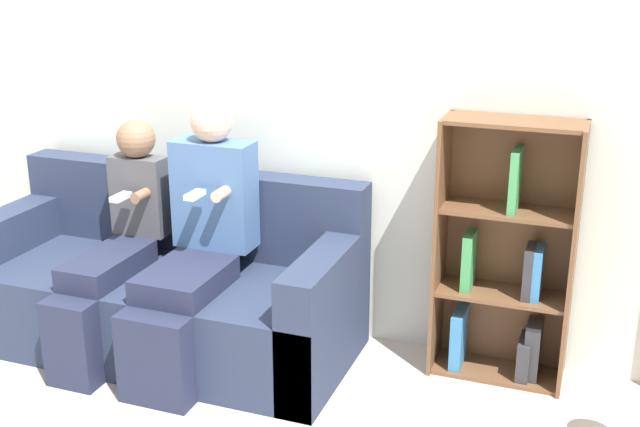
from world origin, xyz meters
TOP-DOWN VIEW (x-y plane):
  - ground_plane at (0.00, 0.00)m, footprint 14.00×14.00m
  - back_wall at (0.00, 0.93)m, footprint 10.00×0.06m
  - couch at (-0.34, 0.50)m, footprint 1.85×0.80m
  - adult_seated at (-0.10, 0.40)m, footprint 0.38×0.75m
  - child_seated at (-0.53, 0.37)m, footprint 0.28×0.77m
  - bookshelf at (1.24, 0.79)m, footprint 0.59×0.27m

SIDE VIEW (x-z plane):
  - ground_plane at x=0.00m, z-range 0.00..0.00m
  - couch at x=-0.34m, z-range -0.13..0.69m
  - bookshelf at x=1.24m, z-range -0.06..1.12m
  - child_seated at x=-0.53m, z-range 0.01..1.09m
  - adult_seated at x=-0.10m, z-range 0.01..1.22m
  - back_wall at x=0.00m, z-range 0.00..2.55m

